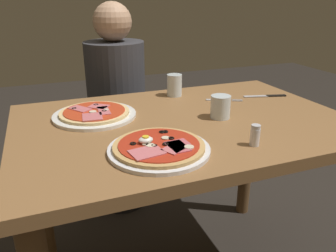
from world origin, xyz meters
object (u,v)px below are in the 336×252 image
(pizza_across_left, at_px, (95,114))
(water_glass_far, at_px, (220,108))
(water_glass_near, at_px, (174,87))
(dining_table, at_px, (184,149))
(pizza_foreground, at_px, (159,148))
(fork, at_px, (221,100))
(salt_shaker, at_px, (255,135))
(diner_person, at_px, (118,117))
(knife, at_px, (268,96))

(pizza_across_left, relative_size, water_glass_far, 3.64)
(water_glass_near, bearing_deg, dining_table, -105.47)
(pizza_foreground, xyz_separation_m, pizza_across_left, (-0.13, 0.37, -0.00))
(water_glass_far, height_order, fork, water_glass_far)
(water_glass_far, relative_size, fork, 0.57)
(dining_table, distance_m, water_glass_far, 0.21)
(pizza_foreground, xyz_separation_m, water_glass_near, (0.26, 0.53, 0.03))
(water_glass_near, height_order, salt_shaker, water_glass_near)
(water_glass_far, bearing_deg, diner_person, 107.14)
(pizza_across_left, bearing_deg, knife, -0.85)
(water_glass_near, bearing_deg, water_glass_far, -81.57)
(dining_table, xyz_separation_m, pizza_across_left, (-0.30, 0.15, 0.13))
(fork, distance_m, knife, 0.23)
(salt_shaker, bearing_deg, fork, 73.04)
(pizza_foreground, relative_size, fork, 2.04)
(dining_table, distance_m, knife, 0.51)
(pizza_across_left, xyz_separation_m, water_glass_near, (0.39, 0.15, 0.03))
(fork, bearing_deg, dining_table, -147.20)
(dining_table, relative_size, salt_shaker, 18.18)
(water_glass_far, bearing_deg, fork, 59.23)
(pizza_across_left, relative_size, fork, 2.09)
(pizza_foreground, distance_m, salt_shaker, 0.30)
(pizza_foreground, relative_size, water_glass_near, 3.11)
(dining_table, bearing_deg, water_glass_far, -12.32)
(water_glass_far, xyz_separation_m, salt_shaker, (-0.02, -0.26, -0.00))
(dining_table, xyz_separation_m, fork, (0.25, 0.16, 0.13))
(salt_shaker, bearing_deg, pizza_across_left, 133.58)
(pizza_across_left, xyz_separation_m, fork, (0.55, 0.01, -0.01))
(diner_person, bearing_deg, knife, 134.73)
(salt_shaker, bearing_deg, knife, 49.27)
(pizza_foreground, height_order, fork, pizza_foreground)
(knife, bearing_deg, water_glass_near, 156.94)
(knife, relative_size, salt_shaker, 2.88)
(dining_table, height_order, pizza_across_left, pizza_across_left)
(water_glass_near, bearing_deg, knife, -23.06)
(dining_table, xyz_separation_m, salt_shaker, (0.11, -0.29, 0.16))
(pizza_across_left, bearing_deg, pizza_foreground, -71.27)
(fork, xyz_separation_m, knife, (0.23, -0.02, 0.00))
(water_glass_near, xyz_separation_m, salt_shaker, (0.03, -0.59, -0.01))
(pizza_across_left, relative_size, knife, 1.61)
(knife, distance_m, diner_person, 0.84)
(knife, bearing_deg, fork, 175.10)
(water_glass_far, bearing_deg, salt_shaker, -95.29)
(knife, bearing_deg, pizza_across_left, 179.15)
(pizza_foreground, xyz_separation_m, diner_person, (0.08, 0.94, -0.23))
(pizza_across_left, height_order, diner_person, diner_person)
(water_glass_far, bearing_deg, water_glass_near, 98.43)
(pizza_foreground, bearing_deg, water_glass_near, 63.48)
(pizza_across_left, relative_size, diner_person, 0.26)
(pizza_foreground, height_order, water_glass_far, water_glass_far)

